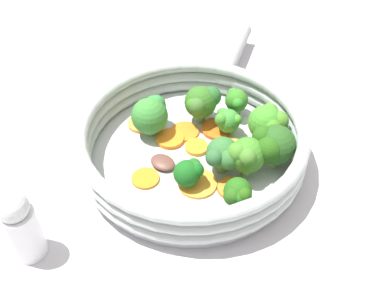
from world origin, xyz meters
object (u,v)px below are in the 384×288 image
at_px(broccoli_floret_4, 201,102).
at_px(salt_shaker, 21,226).
at_px(carrot_slice_0, 197,183).
at_px(broccoli_floret_6, 221,157).
at_px(broccoli_floret_1, 189,172).
at_px(broccoli_floret_7, 245,156).
at_px(carrot_slice_5, 185,132).
at_px(skillet, 192,157).
at_px(carrot_slice_3, 168,140).
at_px(broccoli_floret_0, 238,101).
at_px(carrot_slice_4, 216,128).
at_px(broccoli_floret_8, 268,122).
at_px(carrot_slice_9, 139,125).
at_px(carrot_slice_2, 232,188).
at_px(mushroom_piece_0, 163,162).
at_px(carrot_slice_1, 198,148).
at_px(broccoli_floret_9, 228,121).
at_px(carrot_slice_7, 145,178).
at_px(broccoli_floret_5, 238,193).
at_px(broccoli_floret_3, 272,144).
at_px(carrot_slice_6, 272,150).
at_px(broccoli_floret_2, 151,114).
at_px(carrot_slice_8, 230,149).

relative_size(broccoli_floret_4, salt_shaker, 0.58).
height_order(carrot_slice_0, broccoli_floret_6, broccoli_floret_6).
xyz_separation_m(broccoli_floret_1, broccoli_floret_7, (0.05, -0.04, 0.01)).
height_order(carrot_slice_5, salt_shaker, salt_shaker).
bearing_deg(skillet, broccoli_floret_4, 26.88).
bearing_deg(broccoli_floret_7, carrot_slice_3, 95.77).
bearing_deg(broccoli_floret_0, carrot_slice_4, 173.42).
bearing_deg(broccoli_floret_6, broccoli_floret_8, -9.85).
xyz_separation_m(carrot_slice_9, broccoli_floret_0, (0.10, -0.09, 0.02)).
distance_m(carrot_slice_2, salt_shaker, 0.23).
bearing_deg(broccoli_floret_7, mushroom_piece_0, 118.12).
xyz_separation_m(skillet, carrot_slice_1, (0.01, -0.00, 0.01)).
bearing_deg(broccoli_floret_8, broccoli_floret_4, 101.14).
xyz_separation_m(carrot_slice_5, broccoli_floret_7, (-0.02, -0.10, 0.03)).
bearing_deg(broccoli_floret_9, broccoli_floret_8, -71.44).
distance_m(carrot_slice_3, carrot_slice_9, 0.05).
relative_size(carrot_slice_9, mushroom_piece_0, 1.12).
distance_m(carrot_slice_5, broccoli_floret_6, 0.09).
bearing_deg(mushroom_piece_0, broccoli_floret_8, -34.07).
bearing_deg(carrot_slice_7, broccoli_floret_0, -6.34).
relative_size(carrot_slice_4, broccoli_floret_5, 1.11).
distance_m(carrot_slice_0, carrot_slice_4, 0.10).
bearing_deg(broccoli_floret_3, broccoli_floret_0, 56.62).
xyz_separation_m(carrot_slice_4, broccoli_floret_3, (-0.01, -0.09, 0.03)).
height_order(broccoli_floret_5, broccoli_floret_8, broccoli_floret_8).
relative_size(skillet, carrot_slice_3, 7.38).
bearing_deg(skillet, carrot_slice_9, 93.08).
xyz_separation_m(broccoli_floret_1, broccoli_floret_5, (0.01, -0.06, -0.00)).
bearing_deg(carrot_slice_6, broccoli_floret_0, 66.83).
bearing_deg(broccoli_floret_0, broccoli_floret_3, -123.38).
bearing_deg(carrot_slice_7, carrot_slice_9, 47.52).
bearing_deg(mushroom_piece_0, broccoli_floret_4, 8.30).
bearing_deg(broccoli_floret_9, carrot_slice_9, 121.94).
xyz_separation_m(broccoli_floret_3, broccoli_floret_5, (-0.08, -0.00, -0.01)).
bearing_deg(skillet, carrot_slice_2, -104.79).
bearing_deg(carrot_slice_6, carrot_slice_9, 112.62).
height_order(broccoli_floret_0, broccoli_floret_4, broccoli_floret_4).
bearing_deg(broccoli_floret_2, carrot_slice_8, -71.57).
distance_m(skillet, broccoli_floret_4, 0.07).
distance_m(carrot_slice_0, broccoli_floret_1, 0.02).
bearing_deg(mushroom_piece_0, carrot_slice_1, -18.78).
height_order(carrot_slice_8, broccoli_floret_1, broccoli_floret_1).
xyz_separation_m(carrot_slice_5, carrot_slice_6, (0.04, -0.11, 0.00)).
relative_size(carrot_slice_1, carrot_slice_4, 0.71).
height_order(carrot_slice_5, mushroom_piece_0, mushroom_piece_0).
bearing_deg(carrot_slice_0, broccoli_floret_6, -18.02).
bearing_deg(carrot_slice_5, carrot_slice_3, 169.70).
bearing_deg(broccoli_floret_4, broccoli_floret_9, -88.02).
relative_size(carrot_slice_7, salt_shaker, 0.37).
relative_size(broccoli_floret_1, broccoli_floret_5, 0.98).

